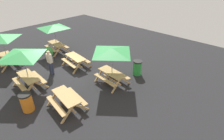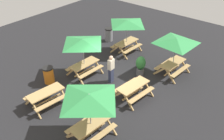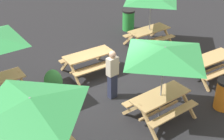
{
  "view_description": "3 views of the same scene",
  "coord_description": "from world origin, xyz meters",
  "px_view_note": "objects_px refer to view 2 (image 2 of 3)",
  "views": [
    {
      "loc": [
        9.45,
        -4.9,
        6.08
      ],
      "look_at": [
        3.4,
        1.67,
        0.9
      ],
      "focal_mm": 28.0,
      "sensor_mm": 36.0,
      "label": 1
    },
    {
      "loc": [
        8.63,
        7.1,
        8.2
      ],
      "look_at": [
        -0.15,
        -0.11,
        0.9
      ],
      "focal_mm": 40.0,
      "sensor_mm": 36.0,
      "label": 2
    },
    {
      "loc": [
        -5.65,
        -6.67,
        5.91
      ],
      "look_at": [
        -0.15,
        -0.11,
        0.9
      ],
      "focal_mm": 50.0,
      "sensor_mm": 36.0,
      "label": 3
    }
  ],
  "objects_px": {
    "trash_bin_orange": "(49,75)",
    "picnic_table_0": "(89,100)",
    "picnic_table_1": "(83,44)",
    "person_standing": "(111,68)",
    "picnic_table_5": "(176,43)",
    "picnic_table_2": "(127,24)",
    "potted_plant_0": "(141,65)",
    "picnic_table_4": "(133,88)",
    "picnic_table_3": "(46,95)",
    "trash_bin_gray": "(109,34)"
  },
  "relations": [
    {
      "from": "picnic_table_1",
      "to": "picnic_table_5",
      "type": "bearing_deg",
      "value": 133.91
    },
    {
      "from": "potted_plant_0",
      "to": "picnic_table_0",
      "type": "bearing_deg",
      "value": 11.41
    },
    {
      "from": "picnic_table_2",
      "to": "picnic_table_3",
      "type": "bearing_deg",
      "value": 5.11
    },
    {
      "from": "picnic_table_4",
      "to": "trash_bin_gray",
      "type": "relative_size",
      "value": 1.98
    },
    {
      "from": "picnic_table_1",
      "to": "picnic_table_5",
      "type": "relative_size",
      "value": 0.83
    },
    {
      "from": "picnic_table_4",
      "to": "person_standing",
      "type": "xyz_separation_m",
      "value": [
        -0.35,
        -1.75,
        0.32
      ]
    },
    {
      "from": "picnic_table_4",
      "to": "trash_bin_orange",
      "type": "height_order",
      "value": "trash_bin_orange"
    },
    {
      "from": "picnic_table_2",
      "to": "picnic_table_3",
      "type": "height_order",
      "value": "picnic_table_2"
    },
    {
      "from": "picnic_table_3",
      "to": "picnic_table_4",
      "type": "relative_size",
      "value": 1.01
    },
    {
      "from": "picnic_table_3",
      "to": "trash_bin_orange",
      "type": "distance_m",
      "value": 1.9
    },
    {
      "from": "picnic_table_1",
      "to": "picnic_table_5",
      "type": "distance_m",
      "value": 5.14
    },
    {
      "from": "trash_bin_orange",
      "to": "person_standing",
      "type": "relative_size",
      "value": 0.59
    },
    {
      "from": "picnic_table_3",
      "to": "picnic_table_5",
      "type": "relative_size",
      "value": 0.69
    },
    {
      "from": "picnic_table_4",
      "to": "picnic_table_3",
      "type": "bearing_deg",
      "value": -36.51
    },
    {
      "from": "picnic_table_2",
      "to": "picnic_table_5",
      "type": "bearing_deg",
      "value": 86.06
    },
    {
      "from": "trash_bin_gray",
      "to": "person_standing",
      "type": "relative_size",
      "value": 0.59
    },
    {
      "from": "trash_bin_gray",
      "to": "picnic_table_1",
      "type": "bearing_deg",
      "value": 22.65
    },
    {
      "from": "picnic_table_2",
      "to": "trash_bin_orange",
      "type": "distance_m",
      "value": 5.95
    },
    {
      "from": "picnic_table_1",
      "to": "picnic_table_0",
      "type": "bearing_deg",
      "value": 51.36
    },
    {
      "from": "picnic_table_3",
      "to": "picnic_table_4",
      "type": "bearing_deg",
      "value": 144.15
    },
    {
      "from": "person_standing",
      "to": "potted_plant_0",
      "type": "bearing_deg",
      "value": 149.52
    },
    {
      "from": "picnic_table_1",
      "to": "picnic_table_4",
      "type": "distance_m",
      "value": 3.7
    },
    {
      "from": "potted_plant_0",
      "to": "picnic_table_2",
      "type": "bearing_deg",
      "value": -127.15
    },
    {
      "from": "picnic_table_5",
      "to": "person_standing",
      "type": "bearing_deg",
      "value": -32.81
    },
    {
      "from": "picnic_table_3",
      "to": "trash_bin_orange",
      "type": "relative_size",
      "value": 2.0
    },
    {
      "from": "picnic_table_1",
      "to": "picnic_table_2",
      "type": "height_order",
      "value": "same"
    },
    {
      "from": "trash_bin_orange",
      "to": "potted_plant_0",
      "type": "relative_size",
      "value": 0.8
    },
    {
      "from": "picnic_table_3",
      "to": "person_standing",
      "type": "height_order",
      "value": "person_standing"
    },
    {
      "from": "picnic_table_1",
      "to": "person_standing",
      "type": "distance_m",
      "value": 2.04
    },
    {
      "from": "picnic_table_0",
      "to": "picnic_table_5",
      "type": "distance_m",
      "value": 6.59
    },
    {
      "from": "picnic_table_3",
      "to": "picnic_table_4",
      "type": "height_order",
      "value": "same"
    },
    {
      "from": "picnic_table_1",
      "to": "person_standing",
      "type": "relative_size",
      "value": 1.4
    },
    {
      "from": "picnic_table_2",
      "to": "person_standing",
      "type": "height_order",
      "value": "picnic_table_2"
    },
    {
      "from": "trash_bin_gray",
      "to": "picnic_table_5",
      "type": "bearing_deg",
      "value": 79.73
    },
    {
      "from": "potted_plant_0",
      "to": "picnic_table_5",
      "type": "bearing_deg",
      "value": 133.31
    },
    {
      "from": "picnic_table_3",
      "to": "person_standing",
      "type": "relative_size",
      "value": 1.17
    },
    {
      "from": "picnic_table_5",
      "to": "picnic_table_4",
      "type": "bearing_deg",
      "value": -3.89
    },
    {
      "from": "trash_bin_orange",
      "to": "trash_bin_gray",
      "type": "bearing_deg",
      "value": -172.17
    },
    {
      "from": "picnic_table_1",
      "to": "picnic_table_4",
      "type": "bearing_deg",
      "value": 94.58
    },
    {
      "from": "trash_bin_orange",
      "to": "picnic_table_0",
      "type": "bearing_deg",
      "value": 72.87
    },
    {
      "from": "trash_bin_gray",
      "to": "trash_bin_orange",
      "type": "height_order",
      "value": "same"
    },
    {
      "from": "picnic_table_4",
      "to": "trash_bin_gray",
      "type": "distance_m",
      "value": 6.78
    },
    {
      "from": "picnic_table_4",
      "to": "person_standing",
      "type": "bearing_deg",
      "value": -94.69
    },
    {
      "from": "picnic_table_0",
      "to": "trash_bin_gray",
      "type": "height_order",
      "value": "picnic_table_0"
    },
    {
      "from": "picnic_table_1",
      "to": "trash_bin_orange",
      "type": "distance_m",
      "value": 2.56
    },
    {
      "from": "picnic_table_3",
      "to": "picnic_table_5",
      "type": "distance_m",
      "value": 7.47
    },
    {
      "from": "picnic_table_0",
      "to": "picnic_table_4",
      "type": "bearing_deg",
      "value": -171.84
    },
    {
      "from": "picnic_table_2",
      "to": "potted_plant_0",
      "type": "distance_m",
      "value": 3.2
    },
    {
      "from": "trash_bin_orange",
      "to": "person_standing",
      "type": "bearing_deg",
      "value": 130.55
    },
    {
      "from": "trash_bin_gray",
      "to": "person_standing",
      "type": "distance_m",
      "value": 5.29
    }
  ]
}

